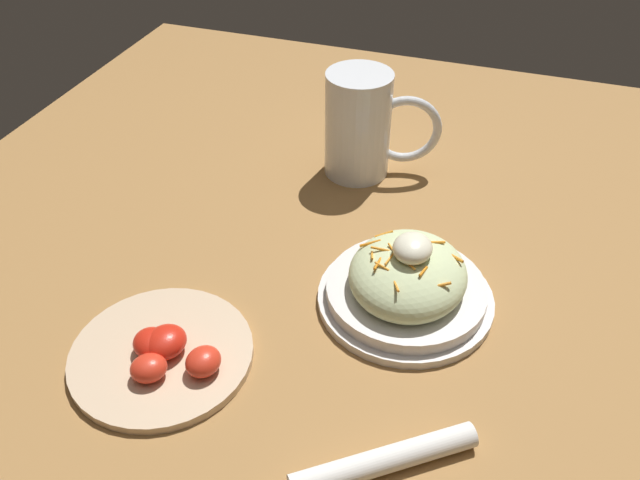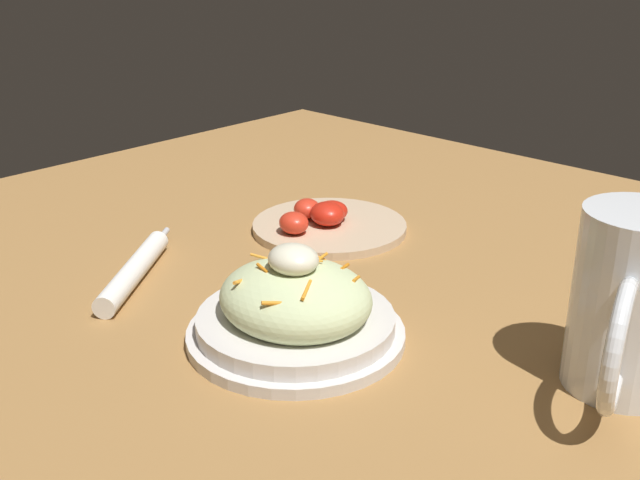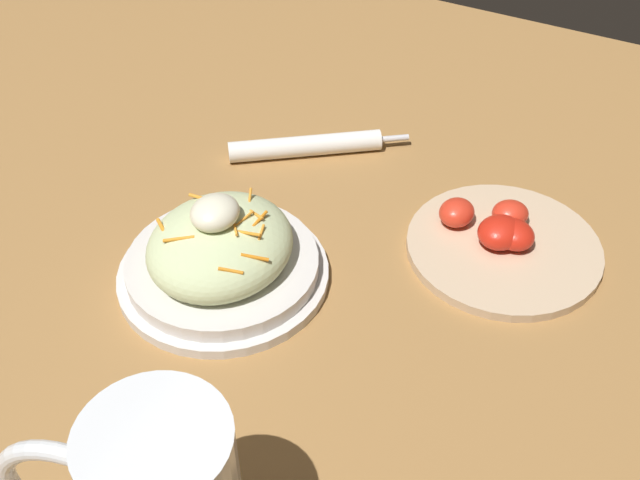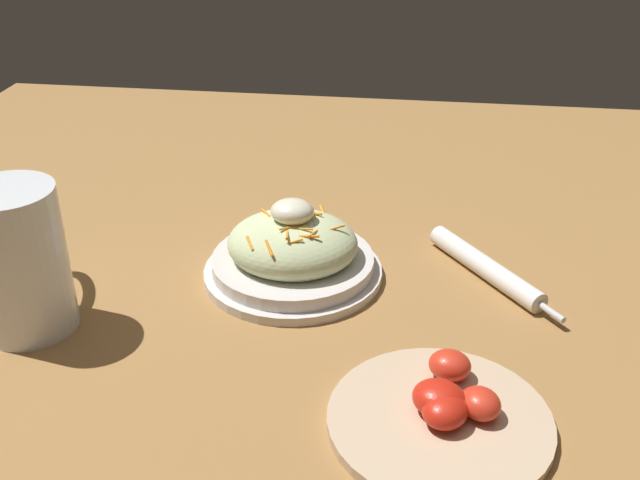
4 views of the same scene
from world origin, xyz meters
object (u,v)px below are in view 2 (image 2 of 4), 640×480
at_px(salad_plate, 293,309).
at_px(napkin_roll, 134,271).
at_px(tomato_plate, 326,223).
at_px(beer_mug, 628,315).

height_order(salad_plate, napkin_roll, salad_plate).
distance_m(salad_plate, tomato_plate, 0.29).
xyz_separation_m(beer_mug, napkin_roll, (0.50, 0.17, -0.06)).
bearing_deg(beer_mug, tomato_plate, -12.49).
bearing_deg(beer_mug, napkin_roll, 18.60).
distance_m(napkin_roll, tomato_plate, 0.27).
relative_size(beer_mug, napkin_roll, 0.92).
relative_size(salad_plate, napkin_roll, 1.14).
distance_m(salad_plate, napkin_roll, 0.23).
bearing_deg(tomato_plate, beer_mug, 167.51).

